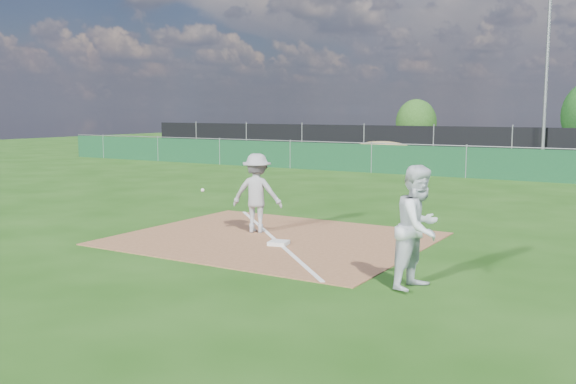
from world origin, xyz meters
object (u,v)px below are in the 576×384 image
at_px(first_base, 279,243).
at_px(play_at_first, 257,193).
at_px(runner, 419,227).
at_px(car_left, 405,140).
at_px(car_mid, 528,144).
at_px(tree_left, 416,123).
at_px(light_pole, 546,81).

height_order(first_base, play_at_first, play_at_first).
xyz_separation_m(first_base, runner, (3.36, -1.47, 0.86)).
bearing_deg(car_left, car_mid, -68.06).
bearing_deg(tree_left, runner, -69.92).
bearing_deg(first_base, car_left, 105.87).
bearing_deg(first_base, tree_left, 105.70).
relative_size(light_pole, car_left, 1.65).
height_order(light_pole, first_base, light_pole).
bearing_deg(tree_left, light_pole, -47.09).
distance_m(light_pole, first_base, 22.57).
bearing_deg(light_pole, first_base, -92.73).
bearing_deg(play_at_first, car_left, 104.09).
bearing_deg(car_mid, car_left, 104.77).
height_order(play_at_first, car_left, play_at_first).
bearing_deg(runner, light_pole, 16.42).
relative_size(car_mid, tree_left, 1.45).
distance_m(play_at_first, car_mid, 25.37).
bearing_deg(tree_left, car_left, -74.91).
distance_m(play_at_first, runner, 5.05).
bearing_deg(light_pole, play_at_first, -95.79).
relative_size(first_base, runner, 0.19).
distance_m(first_base, car_mid, 26.27).
xyz_separation_m(first_base, car_mid, (-0.37, 26.25, 0.77)).
relative_size(play_at_first, runner, 1.05).
height_order(play_at_first, car_mid, play_at_first).
relative_size(first_base, car_mid, 0.07).
xyz_separation_m(play_at_first, car_mid, (0.74, 25.36, -0.04)).
height_order(car_left, car_mid, car_left).
height_order(first_base, runner, runner).
bearing_deg(runner, first_base, 77.21).
distance_m(light_pole, play_at_first, 21.64).
relative_size(light_pole, first_base, 22.38).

